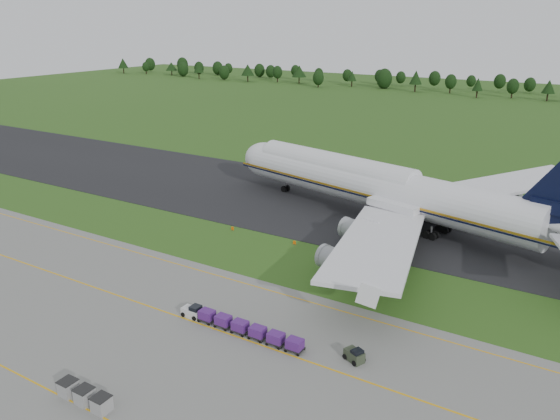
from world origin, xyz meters
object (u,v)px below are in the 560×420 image
Objects in this scene: aircraft at (385,188)px; uld_row at (85,396)px; edge_markers at (294,243)px; utility_cart at (354,356)px; baggage_train at (238,326)px.

uld_row is at bearing -95.38° from aircraft.
utility_cart is at bearing -49.06° from edge_markers.
aircraft is at bearing 107.05° from utility_cart.
utility_cart is at bearing -72.95° from aircraft.
aircraft reaches higher than edge_markers.
utility_cart is 33.84m from edge_markers.
edge_markers is at bearing 105.86° from baggage_train.
uld_row is at bearing -134.41° from utility_cart.
utility_cart is (13.67, -44.58, -5.71)m from aircraft.
uld_row is 45.82m from edge_markers.
edge_markers is (-2.40, 45.75, -0.61)m from uld_row.
uld_row is (-19.78, -20.19, 0.23)m from utility_cart.
baggage_train is 19.15m from uld_row.
utility_cart is 28.26m from uld_row.
aircraft is 31.15× the size of utility_cart.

